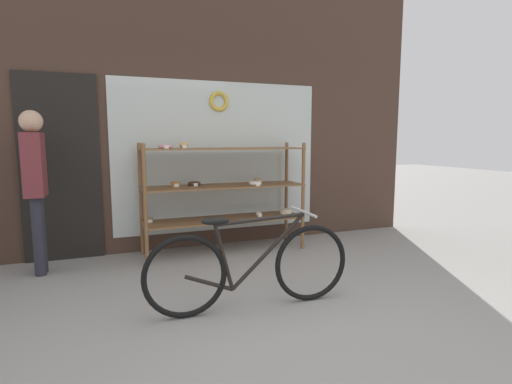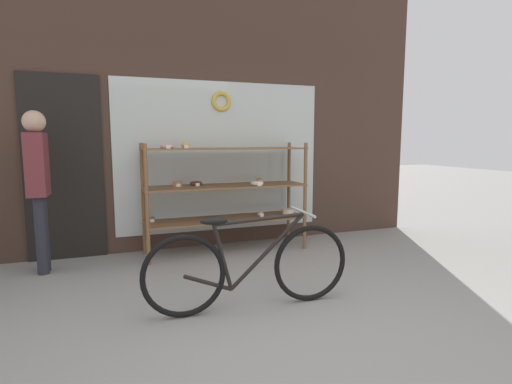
# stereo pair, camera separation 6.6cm
# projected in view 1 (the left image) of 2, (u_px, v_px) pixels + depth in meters

# --- Properties ---
(ground_plane) EXTENTS (30.00, 30.00, 0.00)m
(ground_plane) POSITION_uv_depth(u_px,v_px,m) (306.00, 344.00, 2.70)
(ground_plane) COLOR gray
(storefront_facade) EXTENTS (6.10, 0.13, 3.54)m
(storefront_facade) POSITION_uv_depth(u_px,v_px,m) (200.00, 112.00, 5.02)
(storefront_facade) COLOR #473328
(storefront_facade) RESTS_ON ground_plane
(display_case) EXTENTS (1.96, 0.52, 1.35)m
(display_case) POSITION_uv_depth(u_px,v_px,m) (224.00, 187.00, 4.84)
(display_case) COLOR brown
(display_case) RESTS_ON ground_plane
(bicycle) EXTENTS (1.73, 0.46, 0.79)m
(bicycle) POSITION_uv_depth(u_px,v_px,m) (251.00, 267.00, 3.22)
(bicycle) COLOR black
(bicycle) RESTS_ON ground_plane
(pedestrian) EXTENTS (0.22, 0.33, 1.66)m
(pedestrian) POSITION_uv_depth(u_px,v_px,m) (35.00, 179.00, 3.99)
(pedestrian) COLOR #282833
(pedestrian) RESTS_ON ground_plane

